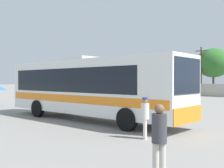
{
  "coord_description": "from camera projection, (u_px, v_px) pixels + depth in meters",
  "views": [
    {
      "loc": [
        10.73,
        -11.1,
        2.25
      ],
      "look_at": [
        -1.24,
        1.63,
        2.03
      ],
      "focal_mm": 43.56,
      "sensor_mm": 36.0,
      "label": 1
    }
  ],
  "objects": [
    {
      "name": "vendor_umbrella_near_gate_orange",
      "position": [
        74.0,
        87.0,
        24.42
      ],
      "size": [
        2.51,
        2.51,
        2.02
      ],
      "color": "gray",
      "rests_on": "ground_plane"
    },
    {
      "name": "utility_pole_near",
      "position": [
        201.0,
        70.0,
        42.64
      ],
      "size": [
        1.8,
        0.34,
        7.55
      ],
      "color": "#4C3823",
      "rests_on": "ground_plane"
    },
    {
      "name": "attendant_by_bus_door",
      "position": [
        145.0,
        115.0,
        10.45
      ],
      "size": [
        0.44,
        0.44,
        1.6
      ],
      "color": "silver",
      "rests_on": "ground_plane"
    },
    {
      "name": "roadside_tree_midleft",
      "position": [
        213.0,
        63.0,
        43.79
      ],
      "size": [
        5.54,
        5.54,
        7.49
      ],
      "color": "brown",
      "rests_on": "ground_plane"
    },
    {
      "name": "coach_bus_white_orange",
      "position": [
        87.0,
        86.0,
        15.59
      ],
      "size": [
        12.22,
        2.93,
        3.63
      ],
      "color": "white",
      "rests_on": "ground_plane"
    },
    {
      "name": "passenger_waiting_on_apron",
      "position": [
        159.0,
        137.0,
        6.17
      ],
      "size": [
        0.48,
        0.48,
        1.72
      ],
      "color": "#B7B2A8",
      "rests_on": "ground_plane"
    },
    {
      "name": "ground_plane",
      "position": [
        191.0,
        107.0,
        22.75
      ],
      "size": [
        300.0,
        300.0,
        0.0
      ],
      "primitive_type": "plane",
      "color": "gray"
    },
    {
      "name": "roadside_tree_left",
      "position": [
        160.0,
        70.0,
        51.29
      ],
      "size": [
        4.23,
        4.23,
        6.05
      ],
      "color": "brown",
      "rests_on": "ground_plane"
    },
    {
      "name": "parked_car_leftmost_silver",
      "position": [
        144.0,
        90.0,
        42.1
      ],
      "size": [
        4.36,
        2.26,
        1.42
      ],
      "color": "#B7BABF",
      "rests_on": "ground_plane"
    },
    {
      "name": "parked_car_second_grey",
      "position": [
        175.0,
        91.0,
        37.93
      ],
      "size": [
        4.04,
        2.02,
        1.51
      ],
      "color": "slate",
      "rests_on": "ground_plane"
    }
  ]
}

